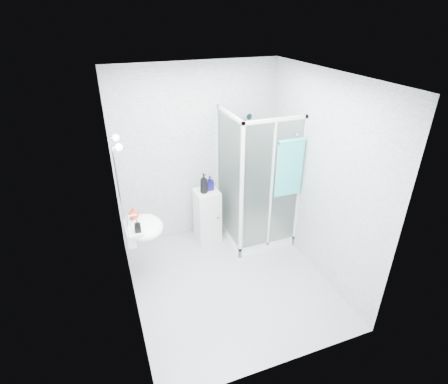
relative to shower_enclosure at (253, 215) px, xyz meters
name	(u,v)px	position (x,y,z in m)	size (l,w,h in m)	color
room	(231,194)	(-0.67, -0.77, 0.85)	(2.40, 2.60, 2.60)	silver
shower_enclosure	(253,215)	(0.00, 0.00, 0.00)	(0.90, 0.95, 2.00)	white
wall_basin	(142,228)	(-1.66, -0.32, 0.35)	(0.46, 0.56, 0.35)	white
mirror	(117,179)	(-1.85, -0.32, 1.05)	(0.02, 0.60, 0.70)	white
vanity_lights	(117,142)	(-1.80, -0.32, 1.47)	(0.10, 0.40, 0.08)	silver
wall_hooks	(180,137)	(-0.92, 0.49, 1.17)	(0.23, 0.06, 0.03)	silver
storage_cabinet	(207,215)	(-0.63, 0.27, -0.03)	(0.35, 0.37, 0.83)	silver
hand_towel	(290,166)	(0.31, -0.40, 0.90)	(0.37, 0.05, 0.79)	#30B5AE
shampoo_bottle_a	(204,183)	(-0.68, 0.24, 0.53)	(0.11, 0.11, 0.30)	black
shampoo_bottle_b	(210,183)	(-0.57, 0.30, 0.49)	(0.10, 0.10, 0.22)	#0F0D50
soap_dispenser_orange	(133,213)	(-1.73, -0.19, 0.50)	(0.13, 0.13, 0.17)	red
soap_dispenser_black	(138,226)	(-1.72, -0.48, 0.49)	(0.07, 0.07, 0.16)	black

